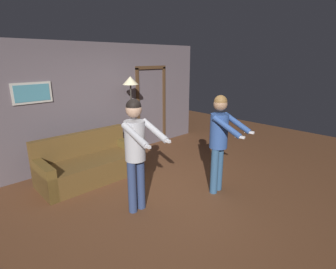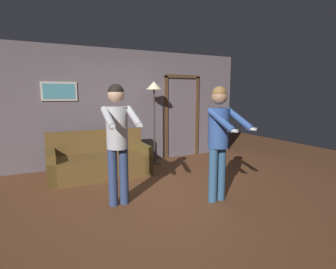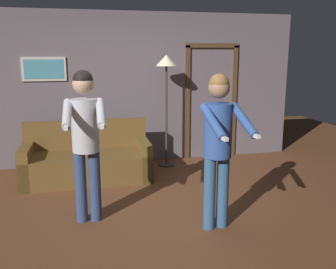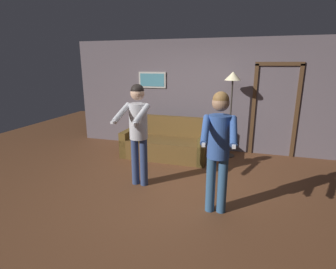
# 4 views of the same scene
# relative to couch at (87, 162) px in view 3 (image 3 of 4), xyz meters

# --- Properties ---
(ground_plane) EXTENTS (12.00, 12.00, 0.00)m
(ground_plane) POSITION_rel_couch_xyz_m (0.59, -1.44, -0.28)
(ground_plane) COLOR brown
(back_wall_assembly) EXTENTS (6.40, 0.10, 2.60)m
(back_wall_assembly) POSITION_rel_couch_xyz_m (0.60, 0.84, 1.02)
(back_wall_assembly) COLOR #5D5258
(back_wall_assembly) RESTS_ON ground_plane
(couch) EXTENTS (1.91, 0.87, 0.87)m
(couch) POSITION_rel_couch_xyz_m (0.00, 0.00, 0.00)
(couch) COLOR brown
(couch) RESTS_ON ground_plane
(torchiere_lamp) EXTENTS (0.35, 0.35, 1.88)m
(torchiere_lamp) POSITION_rel_couch_xyz_m (1.35, 0.42, 1.31)
(torchiere_lamp) COLOR #332D28
(torchiere_lamp) RESTS_ON ground_plane
(person_standing_left) EXTENTS (0.44, 0.72, 1.73)m
(person_standing_left) POSITION_rel_couch_xyz_m (-0.02, -1.53, 0.78)
(person_standing_left) COLOR navy
(person_standing_left) RESTS_ON ground_plane
(person_standing_right) EXTENTS (0.48, 0.70, 1.70)m
(person_standing_right) POSITION_rel_couch_xyz_m (1.35, -2.02, 0.75)
(person_standing_right) COLOR #2E5176
(person_standing_right) RESTS_ON ground_plane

